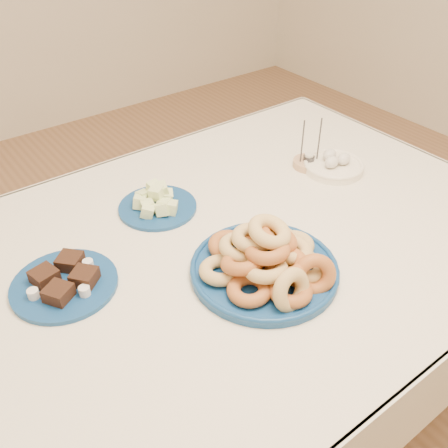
{
  "coord_description": "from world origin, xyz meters",
  "views": [
    {
      "loc": [
        -0.56,
        -0.79,
        1.54
      ],
      "look_at": [
        0.0,
        -0.05,
        0.85
      ],
      "focal_mm": 40.0,
      "sensor_mm": 36.0,
      "label": 1
    }
  ],
  "objects_px": {
    "brownie_plate": "(65,282)",
    "egg_bowl": "(334,165)",
    "donut_platter": "(267,261)",
    "candle_holder": "(308,162)",
    "melon_plate": "(157,204)",
    "dining_table": "(213,278)"
  },
  "relations": [
    {
      "from": "donut_platter",
      "to": "egg_bowl",
      "type": "bearing_deg",
      "value": 26.26
    },
    {
      "from": "donut_platter",
      "to": "melon_plate",
      "type": "bearing_deg",
      "value": 99.9
    },
    {
      "from": "melon_plate",
      "to": "dining_table",
      "type": "bearing_deg",
      "value": -83.28
    },
    {
      "from": "dining_table",
      "to": "donut_platter",
      "type": "height_order",
      "value": "donut_platter"
    },
    {
      "from": "donut_platter",
      "to": "dining_table",
      "type": "bearing_deg",
      "value": 104.21
    },
    {
      "from": "dining_table",
      "to": "melon_plate",
      "type": "height_order",
      "value": "melon_plate"
    },
    {
      "from": "egg_bowl",
      "to": "melon_plate",
      "type": "bearing_deg",
      "value": 165.05
    },
    {
      "from": "donut_platter",
      "to": "egg_bowl",
      "type": "height_order",
      "value": "donut_platter"
    },
    {
      "from": "brownie_plate",
      "to": "egg_bowl",
      "type": "xyz_separation_m",
      "value": [
        0.87,
        -0.01,
        0.01
      ]
    },
    {
      "from": "melon_plate",
      "to": "egg_bowl",
      "type": "height_order",
      "value": "melon_plate"
    },
    {
      "from": "donut_platter",
      "to": "candle_holder",
      "type": "relative_size",
      "value": 2.34
    },
    {
      "from": "donut_platter",
      "to": "candle_holder",
      "type": "height_order",
      "value": "candle_holder"
    },
    {
      "from": "brownie_plate",
      "to": "candle_holder",
      "type": "distance_m",
      "value": 0.83
    },
    {
      "from": "donut_platter",
      "to": "candle_holder",
      "type": "xyz_separation_m",
      "value": [
        0.43,
        0.3,
        -0.03
      ]
    },
    {
      "from": "candle_holder",
      "to": "egg_bowl",
      "type": "bearing_deg",
      "value": -55.52
    },
    {
      "from": "donut_platter",
      "to": "melon_plate",
      "type": "distance_m",
      "value": 0.39
    },
    {
      "from": "egg_bowl",
      "to": "brownie_plate",
      "type": "bearing_deg",
      "value": 179.44
    },
    {
      "from": "melon_plate",
      "to": "brownie_plate",
      "type": "bearing_deg",
      "value": -157.09
    },
    {
      "from": "brownie_plate",
      "to": "candle_holder",
      "type": "height_order",
      "value": "candle_holder"
    },
    {
      "from": "melon_plate",
      "to": "brownie_plate",
      "type": "height_order",
      "value": "melon_plate"
    },
    {
      "from": "melon_plate",
      "to": "brownie_plate",
      "type": "distance_m",
      "value": 0.35
    },
    {
      "from": "donut_platter",
      "to": "melon_plate",
      "type": "relative_size",
      "value": 1.5
    }
  ]
}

